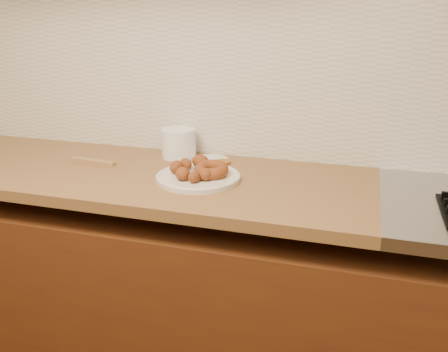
% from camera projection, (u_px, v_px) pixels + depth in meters
% --- Properties ---
extents(wall_back, '(4.00, 0.02, 2.70)m').
position_uv_depth(wall_back, '(253.00, 41.00, 1.78)').
color(wall_back, tan).
rests_on(wall_back, ground).
extents(base_cabinet, '(3.60, 0.60, 0.77)m').
position_uv_depth(base_cabinet, '(230.00, 305.00, 1.82)').
color(base_cabinet, '#51290E').
rests_on(base_cabinet, floor).
extents(butcher_block, '(2.30, 0.62, 0.04)m').
position_uv_depth(butcher_block, '(69.00, 169.00, 1.84)').
color(butcher_block, brown).
rests_on(butcher_block, base_cabinet).
extents(backsplash, '(3.60, 0.02, 0.60)m').
position_uv_depth(backsplash, '(252.00, 82.00, 1.82)').
color(backsplash, silver).
rests_on(backsplash, wall_back).
extents(donut_plate, '(0.29, 0.29, 0.02)m').
position_uv_depth(donut_plate, '(198.00, 177.00, 1.66)').
color(donut_plate, beige).
rests_on(donut_plate, butcher_block).
extents(ring_donut, '(0.12, 0.13, 0.05)m').
position_uv_depth(ring_donut, '(211.00, 170.00, 1.64)').
color(ring_donut, brown).
rests_on(ring_donut, donut_plate).
extents(fried_dough_chunks, '(0.17, 0.22, 0.05)m').
position_uv_depth(fried_dough_chunks, '(191.00, 168.00, 1.65)').
color(fried_dough_chunks, brown).
rests_on(fried_dough_chunks, donut_plate).
extents(plastic_tub, '(0.16, 0.16, 0.11)m').
position_uv_depth(plastic_tub, '(179.00, 143.00, 1.90)').
color(plastic_tub, white).
rests_on(plastic_tub, butcher_block).
extents(tub_lid, '(0.18, 0.18, 0.01)m').
position_uv_depth(tub_lid, '(211.00, 160.00, 1.86)').
color(tub_lid, silver).
rests_on(tub_lid, butcher_block).
extents(brass_jar_lid, '(0.06, 0.06, 0.01)m').
position_uv_depth(brass_jar_lid, '(223.00, 162.00, 1.83)').
color(brass_jar_lid, '#B57A2B').
rests_on(brass_jar_lid, butcher_block).
extents(wooden_utensil, '(0.19, 0.04, 0.02)m').
position_uv_depth(wooden_utensil, '(93.00, 162.00, 1.83)').
color(wooden_utensil, olive).
rests_on(wooden_utensil, butcher_block).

